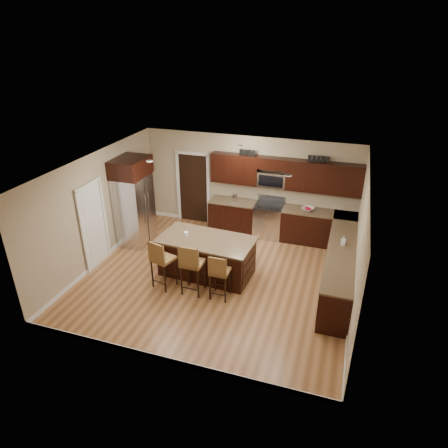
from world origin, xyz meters
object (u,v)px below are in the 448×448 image
(island, at_px, (207,257))
(stool_left, at_px, (161,259))
(stool_mid, at_px, (191,264))
(stool_right, at_px, (219,272))
(refrigerator, at_px, (134,201))
(range, at_px, (269,220))

(island, distance_m, stool_left, 1.17)
(stool_left, relative_size, stool_mid, 0.97)
(island, distance_m, stool_right, 1.06)
(stool_mid, bearing_deg, island, 88.00)
(stool_left, relative_size, refrigerator, 0.50)
(range, xyz_separation_m, island, (-0.96, -2.33, -0.04))
(island, xyz_separation_m, stool_left, (-0.75, -0.85, 0.30))
(range, bearing_deg, stool_right, -96.60)
(stool_left, bearing_deg, range, 77.55)
(island, bearing_deg, refrigerator, 163.29)
(range, bearing_deg, stool_left, -118.21)
(stool_left, distance_m, stool_mid, 0.71)
(range, height_order, stool_mid, stool_mid)
(stool_right, bearing_deg, range, 83.86)
(range, bearing_deg, island, -112.38)
(range, xyz_separation_m, stool_left, (-1.70, -3.18, 0.26))
(island, relative_size, stool_left, 1.92)
(stool_mid, distance_m, refrigerator, 2.92)
(stool_mid, bearing_deg, refrigerator, 143.29)
(refrigerator, bearing_deg, stool_mid, -36.88)
(stool_mid, height_order, refrigerator, refrigerator)
(range, relative_size, stool_mid, 0.92)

